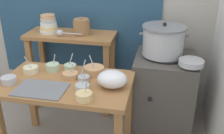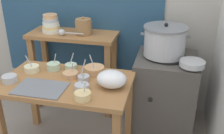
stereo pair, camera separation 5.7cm
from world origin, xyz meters
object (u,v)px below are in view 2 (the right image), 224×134
ladle (63,32)px  prep_bowl_0 (10,79)px  prep_bowl_6 (94,70)px  plastic_bag (112,79)px  prep_bowl_4 (84,78)px  prep_bowl_8 (82,86)px  prep_bowl_1 (83,95)px  prep_bowl_7 (71,74)px  back_shelf_table (74,52)px  stove_block (164,91)px  prep_bowl_3 (32,68)px  wide_pan (192,63)px  prep_table (67,92)px  prep_bowl_5 (71,66)px  steamer_pot (165,41)px  prep_bowl_2 (54,66)px  clay_pot (84,27)px  bowl_stack_enamel (51,24)px  serving_tray (41,88)px

ladle → prep_bowl_0: size_ratio=2.26×
prep_bowl_6 → plastic_bag: bearing=-45.6°
prep_bowl_4 → prep_bowl_8: bearing=-76.9°
prep_bowl_1 → prep_bowl_7: size_ratio=1.19×
back_shelf_table → prep_bowl_4: 0.78m
stove_block → prep_bowl_3: prep_bowl_3 is taller
wide_pan → plastic_bag: bearing=-146.3°
prep_table → ladle: size_ratio=3.95×
prep_bowl_5 → plastic_bag: bearing=-29.6°
steamer_pot → plastic_bag: 0.75m
wide_pan → prep_bowl_8: 1.01m
prep_bowl_2 → prep_bowl_6: size_ratio=0.89×
prep_table → clay_pot: size_ratio=5.81×
prep_table → bowl_stack_enamel: bowl_stack_enamel is taller
clay_pot → prep_table: bearing=-83.9°
bowl_stack_enamel → ladle: 0.21m
stove_block → prep_bowl_8: 1.02m
prep_bowl_0 → back_shelf_table: bearing=74.3°
stove_block → prep_bowl_7: (-0.80, -0.52, 0.36)m
plastic_bag → prep_bowl_4: bearing=167.4°
clay_pot → prep_bowl_1: (0.31, -0.98, -0.23)m
clay_pot → prep_bowl_8: 0.91m
prep_bowl_5 → prep_bowl_1: bearing=-60.1°
prep_bowl_8 → ladle: bearing=121.5°
steamer_pot → prep_bowl_8: (-0.60, -0.73, -0.18)m
plastic_bag → prep_bowl_7: plastic_bag is taller
prep_table → prep_bowl_7: 0.16m
stove_block → steamer_pot: bearing=153.4°
clay_pot → plastic_bag: clay_pot is taller
prep_bowl_0 → prep_bowl_5: 0.54m
clay_pot → ladle: (-0.20, -0.10, -0.05)m
wide_pan → prep_bowl_6: 0.87m
bowl_stack_enamel → prep_bowl_8: bearing=-53.2°
prep_table → prep_bowl_3: bearing=164.3°
prep_table → prep_bowl_1: prep_bowl_1 is taller
wide_pan → prep_bowl_8: bearing=-148.9°
prep_table → prep_bowl_3: (-0.37, 0.10, 0.14)m
bowl_stack_enamel → serving_tray: size_ratio=0.50×
prep_bowl_1 → prep_bowl_4: 0.31m
prep_bowl_3 → stove_block: bearing=23.0°
prep_bowl_6 → back_shelf_table: bearing=126.7°
prep_bowl_6 → prep_bowl_0: bearing=-153.7°
ladle → prep_bowl_0: bearing=-103.2°
back_shelf_table → clay_pot: bearing=0.0°
prep_bowl_7 → wide_pan: bearing=17.9°
back_shelf_table → clay_pot: (0.13, 0.00, 0.30)m
steamer_pot → prep_bowl_2: 1.08m
prep_bowl_3 → prep_bowl_5: prep_bowl_3 is taller
back_shelf_table → prep_bowl_5: bearing=-71.8°
prep_bowl_4 → prep_bowl_5: 0.27m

